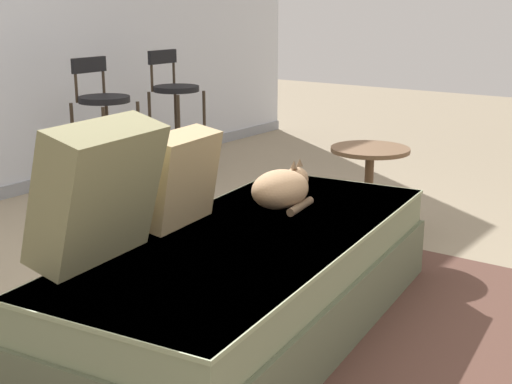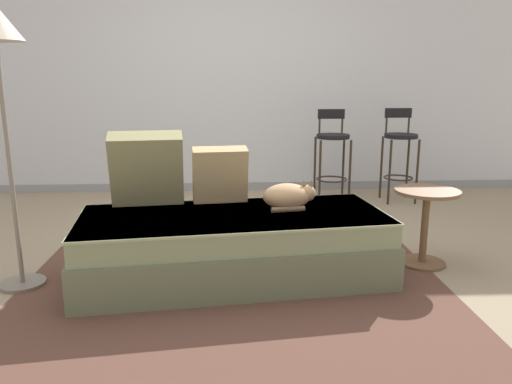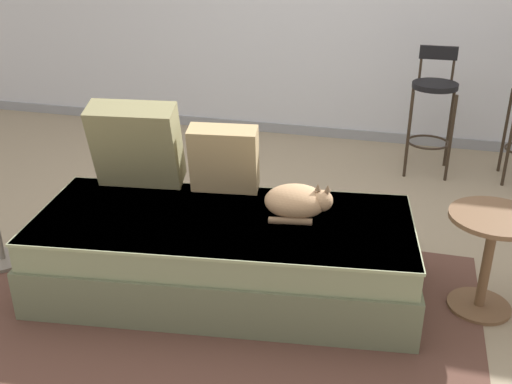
{
  "view_description": "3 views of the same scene",
  "coord_description": "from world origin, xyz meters",
  "px_view_note": "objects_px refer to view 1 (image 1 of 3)",
  "views": [
    {
      "loc": [
        -2.2,
        -1.99,
        1.34
      ],
      "look_at": [
        0.15,
        -0.3,
        0.55
      ],
      "focal_mm": 50.0,
      "sensor_mm": 36.0,
      "label": 1
    },
    {
      "loc": [
        -0.02,
        -3.49,
        1.29
      ],
      "look_at": [
        0.15,
        -0.3,
        0.55
      ],
      "focal_mm": 35.0,
      "sensor_mm": 36.0,
      "label": 2
    },
    {
      "loc": [
        0.86,
        -3.01,
        1.85
      ],
      "look_at": [
        0.15,
        -0.3,
        0.55
      ],
      "focal_mm": 42.0,
      "sensor_mm": 36.0,
      "label": 3
    }
  ],
  "objects_px": {
    "couch": "(254,282)",
    "throw_pillow_middle": "(179,178)",
    "cat": "(282,188)",
    "side_table": "(369,180)",
    "bar_stool_near_window": "(104,119)",
    "throw_pillow_corner": "(98,192)",
    "bar_stool_by_doorway": "(175,105)"
  },
  "relations": [
    {
      "from": "cat",
      "to": "side_table",
      "type": "xyz_separation_m",
      "value": [
        0.96,
        0.05,
        -0.17
      ]
    },
    {
      "from": "throw_pillow_corner",
      "to": "side_table",
      "type": "distance_m",
      "value": 1.94
    },
    {
      "from": "cat",
      "to": "side_table",
      "type": "bearing_deg",
      "value": 3.12
    },
    {
      "from": "throw_pillow_middle",
      "to": "cat",
      "type": "xyz_separation_m",
      "value": [
        0.46,
        -0.2,
        -0.11
      ]
    },
    {
      "from": "throw_pillow_corner",
      "to": "cat",
      "type": "distance_m",
      "value": 0.97
    },
    {
      "from": "cat",
      "to": "side_table",
      "type": "height_order",
      "value": "cat"
    },
    {
      "from": "couch",
      "to": "throw_pillow_corner",
      "type": "distance_m",
      "value": 0.79
    },
    {
      "from": "throw_pillow_corner",
      "to": "side_table",
      "type": "height_order",
      "value": "throw_pillow_corner"
    },
    {
      "from": "throw_pillow_corner",
      "to": "cat",
      "type": "relative_size",
      "value": 1.39
    },
    {
      "from": "throw_pillow_middle",
      "to": "cat",
      "type": "height_order",
      "value": "throw_pillow_middle"
    },
    {
      "from": "cat",
      "to": "side_table",
      "type": "distance_m",
      "value": 0.98
    },
    {
      "from": "throw_pillow_corner",
      "to": "cat",
      "type": "xyz_separation_m",
      "value": [
        0.95,
        -0.14,
        -0.17
      ]
    },
    {
      "from": "bar_stool_near_window",
      "to": "bar_stool_by_doorway",
      "type": "bearing_deg",
      "value": 0.04
    },
    {
      "from": "side_table",
      "to": "bar_stool_by_doorway",
      "type": "bearing_deg",
      "value": 76.91
    },
    {
      "from": "couch",
      "to": "throw_pillow_corner",
      "type": "height_order",
      "value": "throw_pillow_corner"
    },
    {
      "from": "couch",
      "to": "bar_stool_near_window",
      "type": "distance_m",
      "value": 2.29
    },
    {
      "from": "bar_stool_near_window",
      "to": "bar_stool_by_doorway",
      "type": "xyz_separation_m",
      "value": [
        0.71,
        0.0,
        0.01
      ]
    },
    {
      "from": "cat",
      "to": "throw_pillow_middle",
      "type": "bearing_deg",
      "value": 156.29
    },
    {
      "from": "couch",
      "to": "bar_stool_by_doorway",
      "type": "xyz_separation_m",
      "value": [
        1.76,
        2.0,
        0.35
      ]
    },
    {
      "from": "bar_stool_near_window",
      "to": "cat",
      "type": "bearing_deg",
      "value": -109.64
    },
    {
      "from": "throw_pillow_corner",
      "to": "throw_pillow_middle",
      "type": "xyz_separation_m",
      "value": [
        0.49,
        0.06,
        -0.06
      ]
    },
    {
      "from": "bar_stool_by_doorway",
      "to": "bar_stool_near_window",
      "type": "bearing_deg",
      "value": -179.96
    },
    {
      "from": "throw_pillow_middle",
      "to": "bar_stool_by_doorway",
      "type": "bearing_deg",
      "value": 42.51
    },
    {
      "from": "throw_pillow_corner",
      "to": "bar_stool_by_doorway",
      "type": "relative_size",
      "value": 0.53
    },
    {
      "from": "couch",
      "to": "side_table",
      "type": "xyz_separation_m",
      "value": [
        1.33,
        0.17,
        0.13
      ]
    },
    {
      "from": "cat",
      "to": "bar_stool_near_window",
      "type": "xyz_separation_m",
      "value": [
        0.67,
        1.89,
        0.04
      ]
    },
    {
      "from": "throw_pillow_middle",
      "to": "bar_stool_near_window",
      "type": "distance_m",
      "value": 2.04
    },
    {
      "from": "cat",
      "to": "bar_stool_near_window",
      "type": "height_order",
      "value": "bar_stool_near_window"
    },
    {
      "from": "couch",
      "to": "throw_pillow_middle",
      "type": "xyz_separation_m",
      "value": [
        -0.09,
        0.31,
        0.41
      ]
    },
    {
      "from": "couch",
      "to": "bar_stool_by_doorway",
      "type": "bearing_deg",
      "value": 48.79
    },
    {
      "from": "throw_pillow_corner",
      "to": "bar_stool_by_doorway",
      "type": "distance_m",
      "value": 2.92
    },
    {
      "from": "throw_pillow_middle",
      "to": "bar_stool_near_window",
      "type": "bearing_deg",
      "value": 56.18
    }
  ]
}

